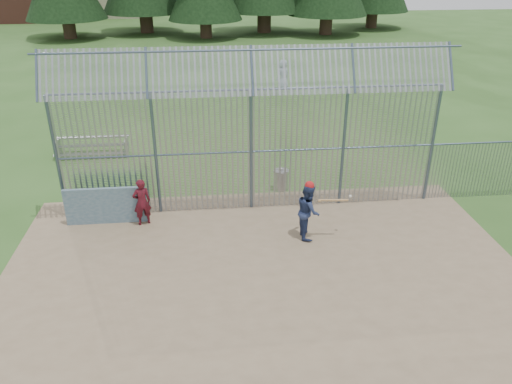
{
  "coord_description": "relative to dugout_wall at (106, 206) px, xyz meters",
  "views": [
    {
      "loc": [
        -1.38,
        -11.24,
        7.82
      ],
      "look_at": [
        0.0,
        2.0,
        1.3
      ],
      "focal_mm": 35.0,
      "sensor_mm": 36.0,
      "label": 1
    }
  ],
  "objects": [
    {
      "name": "ground",
      "position": [
        4.6,
        -2.9,
        -0.62
      ],
      "size": [
        120.0,
        120.0,
        0.0
      ],
      "primitive_type": "plane",
      "color": "#2D511E",
      "rests_on": "ground"
    },
    {
      "name": "batting_gear",
      "position": [
        6.24,
        -1.47,
        0.98
      ],
      "size": [
        1.43,
        0.36,
        0.61
      ],
      "color": "#B11719",
      "rests_on": "ground"
    },
    {
      "name": "dirt_infield",
      "position": [
        4.6,
        -3.4,
        -0.61
      ],
      "size": [
        14.0,
        10.0,
        0.02
      ],
      "primitive_type": "cube",
      "color": "#756047",
      "rests_on": "ground"
    },
    {
      "name": "onlooker",
      "position": [
        1.13,
        -0.18,
        0.16
      ],
      "size": [
        0.64,
        0.53,
        1.52
      ],
      "primitive_type": "imported",
      "rotation": [
        0.0,
        0.0,
        3.48
      ],
      "color": "maroon",
      "rests_on": "dirt_infield"
    },
    {
      "name": "dugout_wall",
      "position": [
        0.0,
        0.0,
        0.0
      ],
      "size": [
        2.5,
        0.12,
        1.2
      ],
      "primitive_type": "cube",
      "color": "#38566B",
      "rests_on": "dirt_infield"
    },
    {
      "name": "bg_kid_standing",
      "position": [
        8.02,
        15.95,
        0.27
      ],
      "size": [
        1.04,
        0.93,
        1.78
      ],
      "primitive_type": "imported",
      "rotation": [
        0.0,
        0.0,
        3.69
      ],
      "color": "gray",
      "rests_on": "ground"
    },
    {
      "name": "backstop_fence",
      "position": [
        6.41,
        0.53,
        1.74
      ],
      "size": [
        20.09,
        0.81,
        5.3
      ],
      "color": "#47566B",
      "rests_on": "ground"
    },
    {
      "name": "trash_can",
      "position": [
        5.79,
        1.88,
        -0.24
      ],
      "size": [
        0.56,
        0.56,
        0.82
      ],
      "color": "#999DA1",
      "rests_on": "ground"
    },
    {
      "name": "bleacher",
      "position": [
        -1.55,
        5.91,
        -0.21
      ],
      "size": [
        3.0,
        0.95,
        0.72
      ],
      "color": "gray",
      "rests_on": "ground"
    },
    {
      "name": "batter",
      "position": [
        6.09,
        -1.44,
        0.25
      ],
      "size": [
        0.65,
        0.83,
        1.69
      ],
      "primitive_type": "imported",
      "rotation": [
        0.0,
        0.0,
        1.56
      ],
      "color": "navy",
      "rests_on": "dirt_infield"
    }
  ]
}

